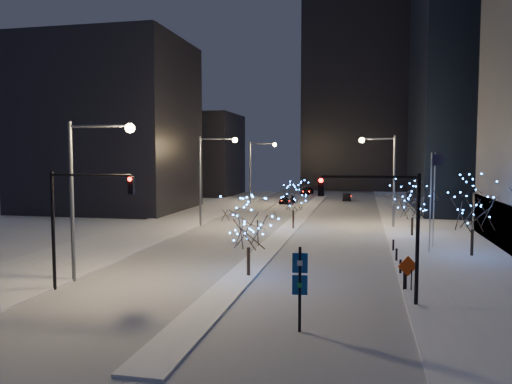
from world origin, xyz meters
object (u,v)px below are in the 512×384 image
(car_mid, at_px, (347,197))
(holiday_tree_median_near, at_px, (248,224))
(street_lamp_w_mid, at_px, (209,168))
(wayfinding_sign, at_px, (300,280))
(holiday_tree_plaza_near, at_px, (473,205))
(street_lamp_w_far, at_px, (257,164))
(holiday_tree_median_far, at_px, (293,197))
(traffic_signal_west, at_px, (77,210))
(street_lamp_w_near, at_px, (87,179))
(street_lamp_east, at_px, (386,169))
(holiday_tree_plaza_far, at_px, (413,201))
(traffic_signal_east, at_px, (387,216))
(car_near, at_px, (287,199))
(car_far, at_px, (307,191))
(construction_sign, at_px, (408,269))

(car_mid, relative_size, holiday_tree_median_near, 0.76)
(street_lamp_w_mid, height_order, holiday_tree_median_near, street_lamp_w_mid)
(wayfinding_sign, bearing_deg, holiday_tree_plaza_near, 54.30)
(street_lamp_w_far, height_order, holiday_tree_median_far, street_lamp_w_far)
(street_lamp_w_mid, height_order, traffic_signal_west, street_lamp_w_mid)
(street_lamp_w_near, relative_size, car_mid, 2.55)
(car_mid, bearing_deg, street_lamp_east, 97.91)
(street_lamp_w_mid, xyz_separation_m, holiday_tree_plaza_far, (21.37, -2.69, -2.96))
(traffic_signal_east, relative_size, car_near, 1.55)
(street_lamp_east, bearing_deg, holiday_tree_plaza_near, -68.15)
(traffic_signal_west, xyz_separation_m, car_far, (5.18, 74.31, -4.10))
(car_mid, xyz_separation_m, construction_sign, (5.28, -57.69, 0.71))
(holiday_tree_median_far, xyz_separation_m, wayfinding_sign, (4.50, -30.54, -1.09))
(holiday_tree_median_near, relative_size, holiday_tree_median_far, 1.03)
(traffic_signal_west, bearing_deg, street_lamp_east, 58.31)
(holiday_tree_median_far, relative_size, holiday_tree_plaza_near, 0.81)
(wayfinding_sign, bearing_deg, car_mid, 84.30)
(car_near, relative_size, holiday_tree_plaza_far, 0.84)
(wayfinding_sign, height_order, construction_sign, wayfinding_sign)
(street_lamp_w_far, bearing_deg, car_mid, 34.26)
(holiday_tree_median_far, bearing_deg, street_lamp_w_near, -111.01)
(car_mid, height_order, holiday_tree_median_far, holiday_tree_median_far)
(holiday_tree_median_far, xyz_separation_m, holiday_tree_plaza_near, (15.54, -11.43, 0.59))
(street_lamp_w_mid, relative_size, construction_sign, 5.01)
(holiday_tree_median_near, xyz_separation_m, holiday_tree_median_far, (0.00, 21.24, -0.01))
(holiday_tree_plaza_near, bearing_deg, car_far, 108.07)
(street_lamp_w_near, height_order, wayfinding_sign, street_lamp_w_near)
(street_lamp_w_far, relative_size, car_near, 2.21)
(holiday_tree_median_near, bearing_deg, holiday_tree_median_far, 90.00)
(street_lamp_w_mid, relative_size, traffic_signal_west, 1.43)
(holiday_tree_plaza_far, bearing_deg, construction_sign, -95.95)
(street_lamp_w_far, distance_m, car_near, 7.69)
(street_lamp_w_near, distance_m, holiday_tree_median_near, 10.45)
(holiday_tree_median_far, xyz_separation_m, construction_sign, (9.80, -22.77, -2.12))
(street_lamp_w_far, xyz_separation_m, car_near, (4.68, 2.11, -5.73))
(street_lamp_east, height_order, car_near, street_lamp_east)
(car_mid, bearing_deg, car_near, 37.34)
(street_lamp_w_near, bearing_deg, construction_sign, 5.37)
(street_lamp_w_far, distance_m, car_far, 23.74)
(street_lamp_w_mid, xyz_separation_m, wayfinding_sign, (13.94, -30.96, -4.12))
(car_far, height_order, holiday_tree_median_near, holiday_tree_median_near)
(street_lamp_w_far, height_order, car_mid, street_lamp_w_far)
(traffic_signal_east, bearing_deg, holiday_tree_plaza_far, 81.47)
(car_near, relative_size, holiday_tree_plaza_near, 0.73)
(traffic_signal_east, height_order, holiday_tree_median_near, traffic_signal_east)
(holiday_tree_median_far, bearing_deg, holiday_tree_median_near, -90.00)
(traffic_signal_east, distance_m, car_near, 54.87)
(street_lamp_east, relative_size, traffic_signal_west, 1.43)
(street_lamp_w_near, xyz_separation_m, car_near, (4.68, 52.11, -5.73))
(holiday_tree_plaza_far, bearing_deg, car_far, 107.43)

